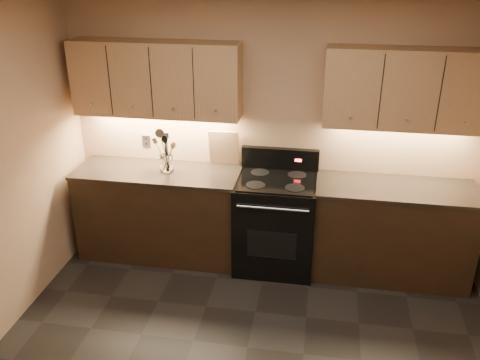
# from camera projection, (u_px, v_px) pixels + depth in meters

# --- Properties ---
(ceiling) EXTENTS (4.00, 4.00, 0.00)m
(ceiling) POSITION_uv_depth(u_px,v_px,m) (237.00, 13.00, 2.59)
(ceiling) COLOR silver
(ceiling) RESTS_ON wall_back
(wall_back) EXTENTS (4.00, 0.04, 2.60)m
(wall_back) POSITION_uv_depth(u_px,v_px,m) (273.00, 131.00, 4.92)
(wall_back) COLOR tan
(wall_back) RESTS_ON ground
(counter_left) EXTENTS (1.62, 0.62, 0.93)m
(counter_left) POSITION_uv_depth(u_px,v_px,m) (160.00, 212.00, 5.16)
(counter_left) COLOR black
(counter_left) RESTS_ON ground
(counter_right) EXTENTS (1.46, 0.62, 0.93)m
(counter_right) POSITION_uv_depth(u_px,v_px,m) (391.00, 231.00, 4.81)
(counter_right) COLOR black
(counter_right) RESTS_ON ground
(stove) EXTENTS (0.76, 0.68, 1.14)m
(stove) POSITION_uv_depth(u_px,v_px,m) (276.00, 222.00, 4.96)
(stove) COLOR black
(stove) RESTS_ON ground
(upper_cab_left) EXTENTS (1.60, 0.30, 0.70)m
(upper_cab_left) POSITION_uv_depth(u_px,v_px,m) (156.00, 79.00, 4.75)
(upper_cab_left) COLOR tan
(upper_cab_left) RESTS_ON wall_back
(upper_cab_right) EXTENTS (1.44, 0.30, 0.70)m
(upper_cab_right) POSITION_uv_depth(u_px,v_px,m) (408.00, 89.00, 4.40)
(upper_cab_right) COLOR tan
(upper_cab_right) RESTS_ON wall_back
(outlet_plate) EXTENTS (0.08, 0.01, 0.12)m
(outlet_plate) POSITION_uv_depth(u_px,v_px,m) (146.00, 141.00, 5.19)
(outlet_plate) COLOR #B2B5BA
(outlet_plate) RESTS_ON wall_back
(utensil_crock) EXTENTS (0.17, 0.17, 0.16)m
(utensil_crock) POSITION_uv_depth(u_px,v_px,m) (166.00, 163.00, 4.94)
(utensil_crock) COLOR white
(utensil_crock) RESTS_ON counter_left
(cutting_board) EXTENTS (0.30, 0.11, 0.37)m
(cutting_board) POSITION_uv_depth(u_px,v_px,m) (224.00, 148.00, 5.03)
(cutting_board) COLOR tan
(cutting_board) RESTS_ON counter_left
(wooden_spoon) EXTENTS (0.18, 0.11, 0.30)m
(wooden_spoon) POSITION_uv_depth(u_px,v_px,m) (163.00, 155.00, 4.89)
(wooden_spoon) COLOR tan
(wooden_spoon) RESTS_ON utensil_crock
(black_spoon) EXTENTS (0.08, 0.12, 0.36)m
(black_spoon) POSITION_uv_depth(u_px,v_px,m) (166.00, 151.00, 4.91)
(black_spoon) COLOR black
(black_spoon) RESTS_ON utensil_crock
(black_turner) EXTENTS (0.11, 0.17, 0.38)m
(black_turner) POSITION_uv_depth(u_px,v_px,m) (167.00, 152.00, 4.87)
(black_turner) COLOR black
(black_turner) RESTS_ON utensil_crock
(steel_spatula) EXTENTS (0.23, 0.11, 0.35)m
(steel_spatula) POSITION_uv_depth(u_px,v_px,m) (168.00, 153.00, 4.90)
(steel_spatula) COLOR silver
(steel_spatula) RESTS_ON utensil_crock
(steel_skimmer) EXTENTS (0.19, 0.13, 0.41)m
(steel_skimmer) POSITION_uv_depth(u_px,v_px,m) (169.00, 151.00, 4.87)
(steel_skimmer) COLOR silver
(steel_skimmer) RESTS_ON utensil_crock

